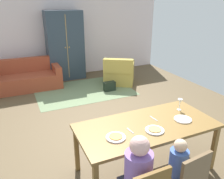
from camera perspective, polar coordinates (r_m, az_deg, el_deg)
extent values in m
cube|color=brown|center=(5.11, -3.39, -6.21)|extent=(6.83, 6.26, 0.02)
cube|color=silver|center=(7.65, -12.50, 13.39)|extent=(6.83, 0.10, 2.70)
cube|color=brown|center=(3.22, 8.80, -8.99)|extent=(1.95, 0.91, 0.04)
cube|color=brown|center=(3.72, 24.23, -13.24)|extent=(0.06, 0.06, 0.72)
cube|color=brown|center=(3.42, -8.89, -14.62)|extent=(0.06, 0.06, 0.72)
cube|color=brown|center=(4.18, 16.25, -8.07)|extent=(0.06, 0.06, 0.72)
cylinder|color=silver|center=(2.89, 0.96, -11.93)|extent=(0.25, 0.25, 0.02)
cylinder|color=gold|center=(2.88, 0.96, -11.68)|extent=(0.17, 0.17, 0.01)
cylinder|color=silver|center=(3.08, 10.66, -10.02)|extent=(0.25, 0.25, 0.02)
cylinder|color=gold|center=(3.07, 10.67, -9.79)|extent=(0.17, 0.17, 0.01)
cylinder|color=white|center=(3.44, 17.35, -7.16)|extent=(0.25, 0.25, 0.02)
cylinder|color=silver|center=(3.72, 16.48, -4.87)|extent=(0.06, 0.06, 0.01)
cylinder|color=silver|center=(3.70, 16.55, -4.20)|extent=(0.01, 0.01, 0.09)
cone|color=silver|center=(3.67, 16.70, -2.93)|extent=(0.07, 0.07, 0.09)
cube|color=silver|center=(3.04, 4.61, -10.28)|extent=(0.03, 0.15, 0.01)
cube|color=silver|center=(3.37, 10.43, -7.20)|extent=(0.03, 0.17, 0.01)
cylinder|color=#8763B5|center=(2.55, 6.62, -19.81)|extent=(0.30, 0.30, 0.46)
sphere|color=beige|center=(2.35, 6.96, -13.85)|extent=(0.21, 0.21, 0.21)
cube|color=brown|center=(2.94, 16.71, -20.67)|extent=(0.46, 0.46, 0.04)
cube|color=brown|center=(2.70, 20.28, -19.07)|extent=(0.42, 0.08, 0.42)
cube|color=brown|center=(3.28, 16.22, -20.67)|extent=(0.04, 0.04, 0.41)
cylinder|color=#4162B6|center=(2.85, 16.32, -17.21)|extent=(0.22, 0.22, 0.33)
sphere|color=beige|center=(2.72, 16.84, -13.34)|extent=(0.15, 0.15, 0.15)
cube|color=#6A7E58|center=(6.42, -7.11, -0.24)|extent=(2.60, 1.80, 0.01)
cube|color=#994128|center=(6.87, -20.86, 1.78)|extent=(1.95, 0.84, 0.42)
cube|color=#994128|center=(7.08, -21.52, 5.73)|extent=(1.95, 0.20, 0.40)
cube|color=#994128|center=(6.87, -13.88, 5.30)|extent=(0.18, 0.84, 0.20)
cube|color=#B49B43|center=(6.95, 1.86, 3.42)|extent=(1.17, 1.16, 0.42)
cube|color=#B49B43|center=(6.51, 1.57, 5.94)|extent=(0.83, 0.62, 0.40)
cube|color=#B49B43|center=(6.83, 4.70, 5.76)|extent=(0.60, 0.81, 0.20)
cube|color=#B49B43|center=(6.90, -0.89, 5.99)|extent=(0.60, 0.81, 0.20)
cube|color=#2E3D4A|center=(7.32, -11.71, 10.72)|extent=(1.10, 0.56, 2.10)
cube|color=#C29144|center=(7.05, -11.17, 10.35)|extent=(0.02, 0.01, 1.89)
sphere|color=#C29144|center=(7.03, -11.64, 10.29)|extent=(0.04, 0.04, 0.04)
sphere|color=#C29144|center=(7.06, -10.68, 10.40)|extent=(0.04, 0.04, 0.04)
cube|color=black|center=(6.33, -0.63, 0.82)|extent=(0.32, 0.16, 0.26)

